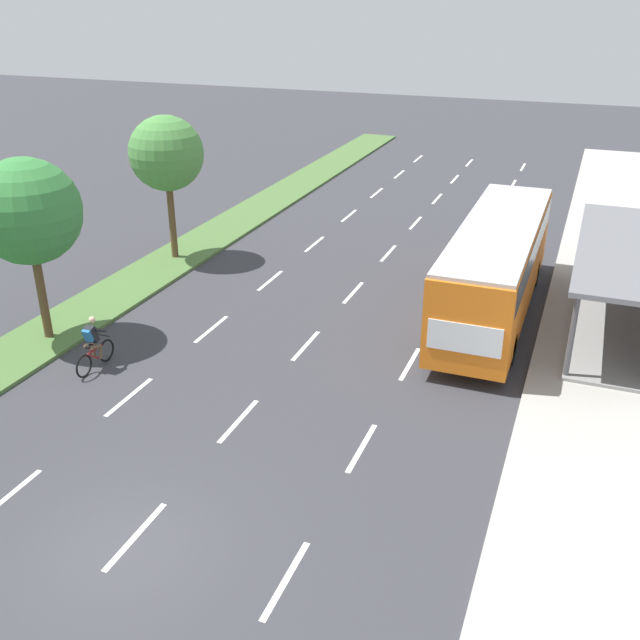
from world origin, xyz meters
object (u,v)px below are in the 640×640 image
Objects in this scene: cyclist at (93,346)px; bus at (496,261)px; median_tree_third at (166,154)px; median_tree_second at (28,212)px; bus_shelter at (628,279)px.

bus is at bearing 38.20° from cyclist.
median_tree_third is (-2.96, 9.43, 3.72)m from cyclist.
median_tree_third reaches higher than cyclist.
cyclist is 0.31× the size of median_tree_second.
median_tree_second is at bearing -156.87° from bus_shelter.
bus_shelter is 17.32m from cyclist.
cyclist is at bearing -149.78° from bus_shelter.
median_tree_second is at bearing -88.52° from median_tree_third.
bus_shelter is 18.11m from median_tree_third.
cyclist is at bearing -22.69° from median_tree_second.
bus_shelter is 0.85× the size of bus.
bus is at bearing -4.37° from median_tree_third.
median_tree_second is (-13.41, -7.24, 2.30)m from bus.
bus is at bearing 28.37° from median_tree_second.
median_tree_second is 8.28m from median_tree_third.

